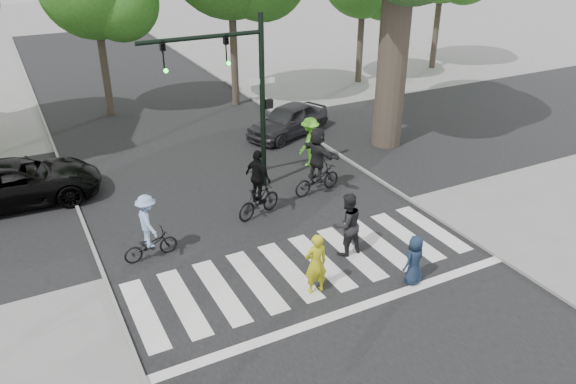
{
  "coord_description": "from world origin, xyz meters",
  "views": [
    {
      "loc": [
        -6.4,
        -10.29,
        8.74
      ],
      "look_at": [
        0.5,
        3.0,
        1.3
      ],
      "focal_mm": 35.0,
      "sensor_mm": 36.0,
      "label": 1
    }
  ],
  "objects_px": {
    "pedestrian_adult": "(347,224)",
    "cyclist_left": "(149,232)",
    "car_grey": "(288,120)",
    "cyclist_mid": "(258,190)",
    "pedestrian_child": "(414,260)",
    "pedestrian_woman": "(316,264)",
    "traffic_signal": "(238,81)",
    "car_suv": "(17,183)",
    "cyclist_right": "(317,164)"
  },
  "relations": [
    {
      "from": "car_suv",
      "to": "car_grey",
      "type": "bearing_deg",
      "value": -79.18
    },
    {
      "from": "pedestrian_child",
      "to": "car_suv",
      "type": "distance_m",
      "value": 13.11
    },
    {
      "from": "cyclist_right",
      "to": "car_suv",
      "type": "xyz_separation_m",
      "value": [
        -9.24,
        3.92,
        -0.32
      ]
    },
    {
      "from": "traffic_signal",
      "to": "pedestrian_woman",
      "type": "relative_size",
      "value": 3.56
    },
    {
      "from": "traffic_signal",
      "to": "car_grey",
      "type": "relative_size",
      "value": 1.47
    },
    {
      "from": "traffic_signal",
      "to": "pedestrian_woman",
      "type": "bearing_deg",
      "value": -96.17
    },
    {
      "from": "cyclist_mid",
      "to": "cyclist_right",
      "type": "distance_m",
      "value": 2.58
    },
    {
      "from": "cyclist_left",
      "to": "cyclist_right",
      "type": "distance_m",
      "value": 6.41
    },
    {
      "from": "traffic_signal",
      "to": "cyclist_left",
      "type": "bearing_deg",
      "value": -144.97
    },
    {
      "from": "traffic_signal",
      "to": "cyclist_mid",
      "type": "xyz_separation_m",
      "value": [
        -0.26,
        -1.96,
        -2.97
      ]
    },
    {
      "from": "pedestrian_woman",
      "to": "car_grey",
      "type": "relative_size",
      "value": 0.41
    },
    {
      "from": "pedestrian_woman",
      "to": "cyclist_right",
      "type": "bearing_deg",
      "value": -116.53
    },
    {
      "from": "pedestrian_woman",
      "to": "pedestrian_child",
      "type": "relative_size",
      "value": 1.22
    },
    {
      "from": "traffic_signal",
      "to": "cyclist_left",
      "type": "distance_m",
      "value": 5.76
    },
    {
      "from": "cyclist_mid",
      "to": "car_suv",
      "type": "xyz_separation_m",
      "value": [
        -6.74,
        4.54,
        -0.19
      ]
    },
    {
      "from": "pedestrian_woman",
      "to": "pedestrian_adult",
      "type": "bearing_deg",
      "value": -141.05
    },
    {
      "from": "pedestrian_adult",
      "to": "cyclist_left",
      "type": "distance_m",
      "value": 5.52
    },
    {
      "from": "pedestrian_woman",
      "to": "car_grey",
      "type": "distance_m",
      "value": 11.42
    },
    {
      "from": "car_suv",
      "to": "cyclist_left",
      "type": "bearing_deg",
      "value": -148.0
    },
    {
      "from": "traffic_signal",
      "to": "cyclist_mid",
      "type": "bearing_deg",
      "value": -97.62
    },
    {
      "from": "pedestrian_adult",
      "to": "cyclist_mid",
      "type": "xyz_separation_m",
      "value": [
        -1.26,
        3.17,
        -0.02
      ]
    },
    {
      "from": "cyclist_left",
      "to": "pedestrian_adult",
      "type": "bearing_deg",
      "value": -24.99
    },
    {
      "from": "car_grey",
      "to": "cyclist_mid",
      "type": "bearing_deg",
      "value": -56.13
    },
    {
      "from": "traffic_signal",
      "to": "car_suv",
      "type": "distance_m",
      "value": 8.11
    },
    {
      "from": "pedestrian_adult",
      "to": "cyclist_right",
      "type": "bearing_deg",
      "value": -110.61
    },
    {
      "from": "pedestrian_adult",
      "to": "car_grey",
      "type": "distance_m",
      "value": 9.72
    },
    {
      "from": "pedestrian_woman",
      "to": "car_suv",
      "type": "distance_m",
      "value": 10.91
    },
    {
      "from": "car_grey",
      "to": "cyclist_left",
      "type": "bearing_deg",
      "value": -70.37
    },
    {
      "from": "cyclist_mid",
      "to": "cyclist_right",
      "type": "xyz_separation_m",
      "value": [
        2.5,
        0.62,
        0.14
      ]
    },
    {
      "from": "traffic_signal",
      "to": "pedestrian_adult",
      "type": "xyz_separation_m",
      "value": [
        1.0,
        -5.13,
        -2.96
      ]
    },
    {
      "from": "cyclist_right",
      "to": "car_grey",
      "type": "bearing_deg",
      "value": 72.65
    },
    {
      "from": "pedestrian_woman",
      "to": "pedestrian_adult",
      "type": "height_order",
      "value": "pedestrian_adult"
    },
    {
      "from": "car_grey",
      "to": "pedestrian_woman",
      "type": "bearing_deg",
      "value": -45.37
    },
    {
      "from": "car_suv",
      "to": "car_grey",
      "type": "xyz_separation_m",
      "value": [
        10.95,
        1.55,
        -0.05
      ]
    },
    {
      "from": "cyclist_right",
      "to": "traffic_signal",
      "type": "bearing_deg",
      "value": 149.04
    },
    {
      "from": "pedestrian_child",
      "to": "cyclist_left",
      "type": "relative_size",
      "value": 0.71
    },
    {
      "from": "traffic_signal",
      "to": "car_suv",
      "type": "bearing_deg",
      "value": 159.8
    },
    {
      "from": "pedestrian_adult",
      "to": "cyclist_left",
      "type": "bearing_deg",
      "value": -27.51
    },
    {
      "from": "pedestrian_woman",
      "to": "cyclist_left",
      "type": "bearing_deg",
      "value": -42.72
    },
    {
      "from": "cyclist_left",
      "to": "cyclist_right",
      "type": "bearing_deg",
      "value": 13.17
    },
    {
      "from": "cyclist_left",
      "to": "pedestrian_woman",
      "type": "bearing_deg",
      "value": -46.64
    },
    {
      "from": "cyclist_mid",
      "to": "cyclist_right",
      "type": "bearing_deg",
      "value": 13.84
    },
    {
      "from": "pedestrian_adult",
      "to": "pedestrian_woman",
      "type": "bearing_deg",
      "value": 32.51
    },
    {
      "from": "pedestrian_adult",
      "to": "car_grey",
      "type": "bearing_deg",
      "value": -110.17
    },
    {
      "from": "cyclist_mid",
      "to": "pedestrian_adult",
      "type": "bearing_deg",
      "value": -68.29
    },
    {
      "from": "cyclist_left",
      "to": "cyclist_mid",
      "type": "height_order",
      "value": "cyclist_mid"
    },
    {
      "from": "cyclist_mid",
      "to": "car_suv",
      "type": "bearing_deg",
      "value": 146.07
    },
    {
      "from": "cyclist_left",
      "to": "car_grey",
      "type": "xyz_separation_m",
      "value": [
        7.94,
        6.93,
        -0.15
      ]
    },
    {
      "from": "pedestrian_woman",
      "to": "pedestrian_adult",
      "type": "distance_m",
      "value": 2.06
    },
    {
      "from": "pedestrian_woman",
      "to": "cyclist_mid",
      "type": "xyz_separation_m",
      "value": [
        0.42,
        4.35,
        0.08
      ]
    }
  ]
}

